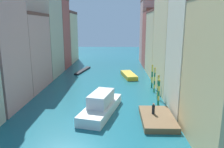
{
  "coord_description": "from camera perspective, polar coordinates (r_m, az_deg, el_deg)",
  "views": [
    {
      "loc": [
        3.18,
        -16.04,
        11.4
      ],
      "look_at": [
        2.05,
        27.9,
        1.5
      ],
      "focal_mm": 34.8,
      "sensor_mm": 36.0,
      "label": 1
    }
  ],
  "objects": [
    {
      "name": "building_right_5",
      "position": [
        68.61,
        10.39,
        10.86
      ],
      "size": [
        6.73,
        7.34,
        18.88
      ],
      "color": "tan",
      "rests_on": "ground"
    },
    {
      "name": "person_on_dock",
      "position": [
        27.61,
        10.81,
        -8.98
      ],
      "size": [
        0.36,
        0.36,
        1.39
      ],
      "color": "black",
      "rests_on": "waterfront_dock"
    },
    {
      "name": "gondola_black",
      "position": [
        55.39,
        -7.67,
        0.91
      ],
      "size": [
        2.77,
        9.31,
        0.4
      ],
      "color": "black",
      "rests_on": "ground"
    },
    {
      "name": "mooring_pole_3",
      "position": [
        40.64,
        10.49,
        -0.54
      ],
      "size": [
        0.32,
        0.32,
        4.39
      ],
      "color": "#197247",
      "rests_on": "ground"
    },
    {
      "name": "building_left_2",
      "position": [
        42.08,
        -22.15,
        5.46
      ],
      "size": [
        6.73,
        10.64,
        13.53
      ],
      "color": "tan",
      "rests_on": "ground"
    },
    {
      "name": "building_right_4",
      "position": [
        61.12,
        11.43,
        9.13
      ],
      "size": [
        6.73,
        7.79,
        15.7
      ],
      "color": "#B25147",
      "rests_on": "ground"
    },
    {
      "name": "mooring_pole_2",
      "position": [
        37.97,
        11.11,
        -1.49
      ],
      "size": [
        0.28,
        0.28,
        4.41
      ],
      "color": "#197247",
      "rests_on": "ground"
    },
    {
      "name": "building_left_4",
      "position": [
        60.84,
        -14.79,
        10.25
      ],
      "size": [
        6.73,
        7.94,
        18.45
      ],
      "color": "#B25147",
      "rests_on": "ground"
    },
    {
      "name": "building_left_3",
      "position": [
        51.85,
        -17.68,
        9.81
      ],
      "size": [
        6.73,
        10.53,
        18.62
      ],
      "color": "#BCB299",
      "rests_on": "ground"
    },
    {
      "name": "building_right_3",
      "position": [
        51.5,
        13.26,
        7.86
      ],
      "size": [
        6.73,
        11.6,
        14.69
      ],
      "color": "beige",
      "rests_on": "ground"
    },
    {
      "name": "vaporetto_white",
      "position": [
        28.99,
        -2.86,
        -8.2
      ],
      "size": [
        5.44,
        10.34,
        2.84
      ],
      "color": "white",
      "rests_on": "ground"
    },
    {
      "name": "building_right_2",
      "position": [
        39.81,
        16.89,
        9.64
      ],
      "size": [
        6.73,
        12.13,
        19.29
      ],
      "color": "beige",
      "rests_on": "ground"
    },
    {
      "name": "building_left_5",
      "position": [
        70.61,
        -12.45,
        9.48
      ],
      "size": [
        6.73,
        11.54,
        15.58
      ],
      "color": "beige",
      "rests_on": "ground"
    },
    {
      "name": "mooring_pole_0",
      "position": [
        32.07,
        12.16,
        -4.66
      ],
      "size": [
        0.32,
        0.32,
        3.89
      ],
      "color": "#197247",
      "rests_on": "ground"
    },
    {
      "name": "waterfront_dock",
      "position": [
        27.49,
        11.8,
        -11.32
      ],
      "size": [
        3.88,
        6.76,
        0.67
      ],
      "color": "brown",
      "rests_on": "ground"
    },
    {
      "name": "mooring_pole_1",
      "position": [
        34.63,
        12.03,
        -3.31
      ],
      "size": [
        0.34,
        0.34,
        3.93
      ],
      "color": "#197247",
      "rests_on": "ground"
    },
    {
      "name": "ground_plane",
      "position": [
        42.23,
        -2.91,
        -2.98
      ],
      "size": [
        154.0,
        154.0,
        0.0
      ],
      "primitive_type": "plane",
      "color": "#196070"
    },
    {
      "name": "building_right_1",
      "position": [
        30.06,
        22.03,
        8.97
      ],
      "size": [
        6.73,
        8.28,
        19.83
      ],
      "color": "beige",
      "rests_on": "ground"
    },
    {
      "name": "motorboat_0",
      "position": [
        48.84,
        4.43,
        -0.31
      ],
      "size": [
        3.62,
        7.62,
        0.88
      ],
      "color": "gold",
      "rests_on": "ground"
    }
  ]
}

